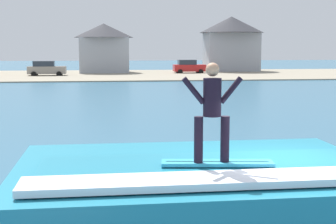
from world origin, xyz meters
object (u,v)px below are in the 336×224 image
Objects in this scene: wave_crest at (198,192)px; house_small_cottage at (104,46)px; surfer at (212,107)px; car_far_shore at (189,67)px; surfboard at (217,163)px; house_gabled_white at (231,39)px; car_near_shore at (46,69)px.

wave_crest is 59.66m from house_small_cottage.
wave_crest is 1.88m from surfer.
car_far_shore is at bearing 80.18° from wave_crest.
house_gabled_white is at bearing 75.01° from surfboard.
house_small_cottage is (-1.50, 60.27, 1.39)m from surfer.
wave_crest is 1.01m from surfboard.
surfer is (-0.11, -0.04, 1.02)m from surfboard.
house_small_cottage reaches higher than car_near_shore.
car_near_shore is at bearing 99.06° from surfer.
house_small_cottage reaches higher than surfer.
surfer reaches higher than wave_crest.
surfer is 0.22× the size of house_small_cottage.
wave_crest is 3.42× the size of surfboard.
wave_crest is 1.54× the size of car_near_shore.
house_small_cottage reaches higher than wave_crest.
surfer is at bearing -80.94° from car_near_shore.
surfer is 0.42× the size of car_far_shore.
wave_crest is 3.95× the size of surfer.
wave_crest is 1.64× the size of car_far_shore.
wave_crest is 57.45m from car_far_shore.
surfboard is at bearing -99.50° from car_far_shore.
wave_crest is at bearing -105.34° from house_gabled_white.
surfer is 64.50m from house_gabled_white.
surfboard is at bearing -71.63° from wave_crest.
house_gabled_white is (16.77, 62.24, 2.36)m from surfer.
surfer reaches higher than car_far_shore.
wave_crest is 53.25m from car_near_shore.
car_near_shore is at bearing -135.08° from house_small_cottage.
house_small_cottage is at bearing 91.53° from surfboard.
house_small_cottage is at bearing 91.34° from wave_crest.
car_near_shore is at bearing -160.49° from house_gabled_white.
car_near_shore reaches higher than wave_crest.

